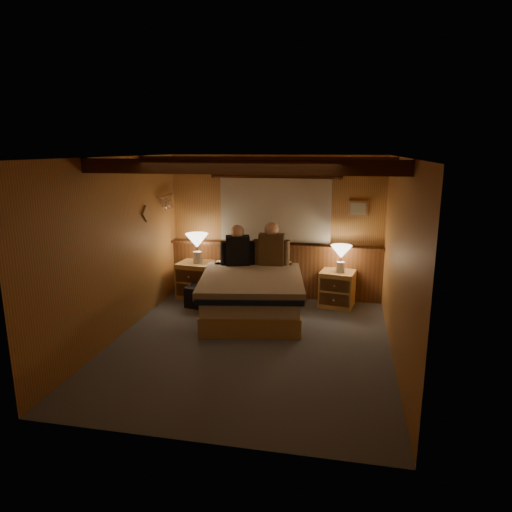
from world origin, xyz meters
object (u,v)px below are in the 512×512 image
(nightstand_left, at_px, (196,280))
(person_right, at_px, (271,247))
(lamp_right, at_px, (341,253))
(nightstand_right, at_px, (337,289))
(bed, at_px, (252,294))
(person_left, at_px, (238,248))
(lamp_left, at_px, (197,242))
(duffel_bag, at_px, (204,297))

(nightstand_left, height_order, person_right, person_right)
(lamp_right, bearing_deg, nightstand_right, 135.98)
(bed, bearing_deg, person_right, 64.81)
(person_left, bearing_deg, lamp_left, 154.99)
(person_left, distance_m, person_right, 0.55)
(nightstand_right, bearing_deg, lamp_left, -169.84)
(lamp_left, bearing_deg, duffel_bag, -61.39)
(lamp_right, xyz_separation_m, duffel_bag, (-2.13, -0.45, -0.71))
(lamp_left, xyz_separation_m, person_right, (1.27, -0.01, -0.03))
(nightstand_left, xyz_separation_m, nightstand_right, (2.39, 0.01, -0.02))
(nightstand_right, bearing_deg, duffel_bag, -157.38)
(bed, relative_size, lamp_right, 4.86)
(bed, height_order, nightstand_right, bed)
(person_left, height_order, duffel_bag, person_left)
(bed, relative_size, lamp_left, 4.24)
(nightstand_left, distance_m, person_right, 1.45)
(person_left, bearing_deg, bed, -73.19)
(bed, relative_size, duffel_bag, 3.42)
(bed, bearing_deg, lamp_right, 17.44)
(bed, relative_size, nightstand_right, 3.53)
(nightstand_left, height_order, lamp_right, lamp_right)
(lamp_right, bearing_deg, lamp_left, 179.73)
(lamp_right, bearing_deg, bed, -152.98)
(lamp_left, xyz_separation_m, person_left, (0.73, -0.12, -0.04))
(nightstand_left, xyz_separation_m, person_left, (0.77, -0.13, 0.61))
(person_right, bearing_deg, bed, -108.71)
(bed, xyz_separation_m, duffel_bag, (-0.83, 0.21, -0.16))
(nightstand_left, height_order, lamp_left, lamp_left)
(nightstand_left, relative_size, lamp_left, 1.24)
(lamp_right, height_order, person_left, person_left)
(nightstand_left, distance_m, nightstand_right, 2.39)
(lamp_left, height_order, person_left, person_left)
(lamp_right, relative_size, person_left, 0.64)
(nightstand_right, xyz_separation_m, lamp_left, (-2.34, -0.03, 0.67))
(lamp_left, relative_size, lamp_right, 1.15)
(lamp_right, distance_m, person_left, 1.66)
(nightstand_right, relative_size, person_left, 0.87)
(lamp_left, bearing_deg, person_left, -9.41)
(nightstand_right, bearing_deg, person_right, -168.75)
(lamp_left, height_order, lamp_right, lamp_left)
(nightstand_right, distance_m, person_right, 1.26)
(bed, bearing_deg, lamp_left, 138.44)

